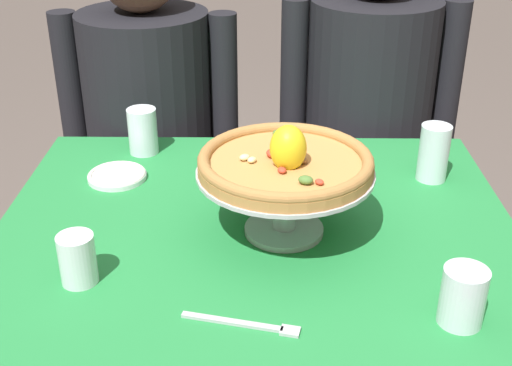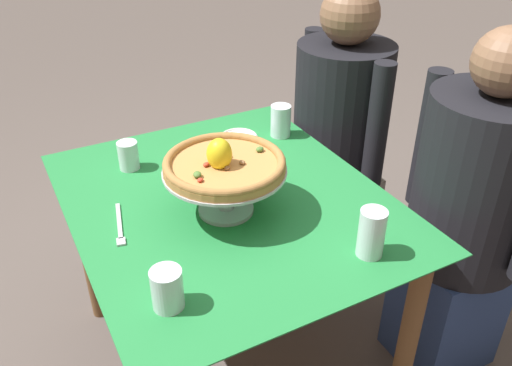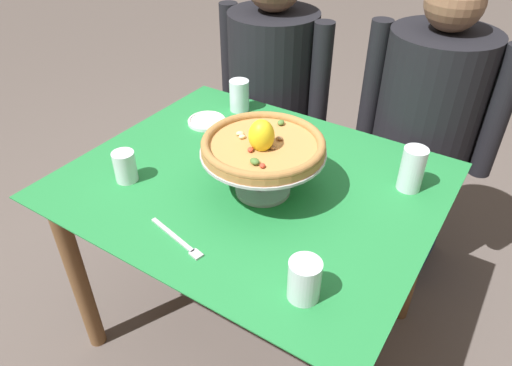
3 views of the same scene
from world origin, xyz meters
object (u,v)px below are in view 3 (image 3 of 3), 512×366
(water_glass_back_right, at_px, (412,172))
(water_glass_back_left, at_px, (239,97))
(side_plate, at_px, (207,121))
(dinner_fork, at_px, (179,240))
(diner_left, at_px, (272,103))
(pizza, at_px, (263,144))
(pizza_stand, at_px, (263,163))
(diner_right, at_px, (421,140))
(water_glass_front_right, at_px, (304,282))
(water_glass_front_left, at_px, (125,168))

(water_glass_back_right, height_order, water_glass_back_left, water_glass_back_right)
(side_plate, xyz_separation_m, dinner_fork, (0.32, -0.54, -0.01))
(water_glass_back_left, xyz_separation_m, diner_left, (-0.04, 0.30, -0.16))
(water_glass_back_left, relative_size, diner_left, 0.10)
(pizza, height_order, diner_left, diner_left)
(pizza_stand, height_order, pizza, pizza)
(pizza, distance_m, diner_right, 0.82)
(pizza, bearing_deg, water_glass_back_left, 131.96)
(diner_right, bearing_deg, side_plate, -143.71)
(diner_left, bearing_deg, water_glass_back_left, -83.19)
(side_plate, relative_size, diner_right, 0.11)
(pizza_stand, xyz_separation_m, side_plate, (-0.39, 0.24, -0.09))
(diner_left, distance_m, diner_right, 0.66)
(water_glass_back_right, xyz_separation_m, dinner_fork, (-0.42, -0.55, -0.06))
(pizza_stand, bearing_deg, water_glass_front_right, -44.62)
(water_glass_front_left, distance_m, diner_right, 1.12)
(pizza_stand, relative_size, water_glass_front_left, 3.68)
(pizza_stand, relative_size, water_glass_back_right, 2.61)
(water_glass_back_left, bearing_deg, water_glass_front_right, -46.51)
(water_glass_back_right, bearing_deg, side_plate, -179.16)
(pizza, xyz_separation_m, water_glass_back_right, (0.36, 0.25, -0.10))
(water_glass_front_left, distance_m, diner_left, 0.88)
(side_plate, relative_size, diner_left, 0.11)
(water_glass_front_right, relative_size, side_plate, 0.74)
(pizza, height_order, side_plate, pizza)
(water_glass_front_right, distance_m, dinner_fork, 0.36)
(water_glass_front_left, xyz_separation_m, diner_right, (0.65, 0.90, -0.14))
(pizza_stand, relative_size, dinner_fork, 1.75)
(water_glass_back_right, relative_size, water_glass_front_left, 1.41)
(water_glass_front_right, xyz_separation_m, dinner_fork, (-0.36, -0.02, -0.04))
(dinner_fork, bearing_deg, diner_left, 107.85)
(water_glass_back_right, bearing_deg, water_glass_front_left, -149.95)
(dinner_fork, height_order, diner_left, diner_left)
(water_glass_front_left, xyz_separation_m, side_plate, (-0.01, 0.41, -0.03))
(water_glass_front_right, bearing_deg, pizza_stand, 135.38)
(dinner_fork, xyz_separation_m, diner_left, (-0.32, 0.99, -0.11))
(dinner_fork, height_order, diner_right, diner_right)
(water_glass_front_left, height_order, water_glass_front_right, water_glass_front_right)
(pizza, bearing_deg, water_glass_front_right, -44.50)
(pizza_stand, xyz_separation_m, water_glass_front_left, (-0.38, -0.18, -0.06))
(pizza, xyz_separation_m, diner_left, (-0.39, 0.69, -0.27))
(pizza, bearing_deg, water_glass_front_left, -155.11)
(water_glass_back_right, relative_size, water_glass_back_left, 1.15)
(pizza, height_order, water_glass_front_left, pizza)
(dinner_fork, bearing_deg, side_plate, 121.08)
(water_glass_back_right, distance_m, diner_left, 0.88)
(water_glass_back_right, xyz_separation_m, diner_left, (-0.74, 0.44, -0.17))
(water_glass_back_left, height_order, diner_right, diner_right)
(water_glass_back_left, height_order, side_plate, water_glass_back_left)
(pizza_stand, relative_size, pizza, 1.02)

